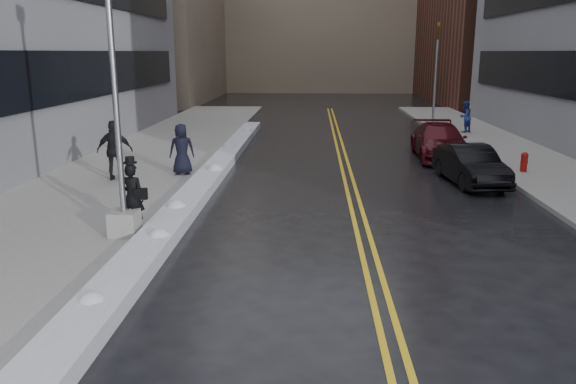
# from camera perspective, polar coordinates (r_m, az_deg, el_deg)

# --- Properties ---
(ground) EXTENTS (160.00, 160.00, 0.00)m
(ground) POSITION_cam_1_polar(r_m,az_deg,el_deg) (11.66, -3.64, -8.42)
(ground) COLOR black
(ground) RESTS_ON ground
(sidewalk_west) EXTENTS (5.50, 50.00, 0.15)m
(sidewalk_west) POSITION_cam_1_polar(r_m,az_deg,el_deg) (22.29, -15.67, 2.20)
(sidewalk_west) COLOR gray
(sidewalk_west) RESTS_ON ground
(sidewalk_east) EXTENTS (4.00, 50.00, 0.15)m
(sidewalk_east) POSITION_cam_1_polar(r_m,az_deg,el_deg) (22.91, 25.11, 1.70)
(sidewalk_east) COLOR gray
(sidewalk_east) RESTS_ON ground
(lane_line_left) EXTENTS (0.12, 50.00, 0.01)m
(lane_line_left) POSITION_cam_1_polar(r_m,az_deg,el_deg) (21.21, 5.62, 1.88)
(lane_line_left) COLOR gold
(lane_line_left) RESTS_ON ground
(lane_line_right) EXTENTS (0.12, 50.00, 0.01)m
(lane_line_right) POSITION_cam_1_polar(r_m,az_deg,el_deg) (21.23, 6.43, 1.87)
(lane_line_right) COLOR gold
(lane_line_right) RESTS_ON ground
(snow_ridge) EXTENTS (0.90, 30.00, 0.34)m
(snow_ridge) POSITION_cam_1_polar(r_m,az_deg,el_deg) (19.54, -8.27, 1.24)
(snow_ridge) COLOR silver
(snow_ridge) RESTS_ON ground
(building_west_far) EXTENTS (14.00, 22.00, 18.00)m
(building_west_far) POSITION_cam_1_polar(r_m,az_deg,el_deg) (57.39, -15.08, 18.14)
(building_west_far) COLOR gray
(building_west_far) RESTS_ON ground
(lamppost) EXTENTS (0.65, 0.65, 7.62)m
(lamppost) POSITION_cam_1_polar(r_m,az_deg,el_deg) (13.63, -16.86, 5.35)
(lamppost) COLOR gray
(lamppost) RESTS_ON sidewalk_west
(fire_hydrant) EXTENTS (0.26, 0.26, 0.73)m
(fire_hydrant) POSITION_cam_1_polar(r_m,az_deg,el_deg) (22.46, 22.87, 2.93)
(fire_hydrant) COLOR maroon
(fire_hydrant) RESTS_ON sidewalk_east
(traffic_signal) EXTENTS (0.16, 0.20, 6.00)m
(traffic_signal) POSITION_cam_1_polar(r_m,az_deg,el_deg) (35.48, 14.80, 11.90)
(traffic_signal) COLOR gray
(traffic_signal) RESTS_ON sidewalk_east
(pedestrian_fedora) EXTENTS (0.66, 0.47, 1.69)m
(pedestrian_fedora) POSITION_cam_1_polar(r_m,az_deg,el_deg) (14.25, -15.54, -0.51)
(pedestrian_fedora) COLOR black
(pedestrian_fedora) RESTS_ON sidewalk_west
(pedestrian_c) EXTENTS (1.02, 0.82, 1.83)m
(pedestrian_c) POSITION_cam_1_polar(r_m,az_deg,el_deg) (20.55, -10.74, 4.31)
(pedestrian_c) COLOR black
(pedestrian_c) RESTS_ON sidewalk_west
(pedestrian_d) EXTENTS (1.26, 0.66, 2.05)m
(pedestrian_d) POSITION_cam_1_polar(r_m,az_deg,el_deg) (20.11, -17.18, 4.05)
(pedestrian_d) COLOR black
(pedestrian_d) RESTS_ON sidewalk_west
(pedestrian_east) EXTENTS (1.05, 1.04, 1.71)m
(pedestrian_east) POSITION_cam_1_polar(r_m,az_deg,el_deg) (32.46, 17.54, 7.31)
(pedestrian_east) COLOR navy
(pedestrian_east) RESTS_ON sidewalk_east
(car_black) EXTENTS (1.88, 4.20, 1.34)m
(car_black) POSITION_cam_1_polar(r_m,az_deg,el_deg) (20.34, 18.04, 2.63)
(car_black) COLOR black
(car_black) RESTS_ON ground
(car_maroon) EXTENTS (2.26, 5.11, 1.46)m
(car_maroon) POSITION_cam_1_polar(r_m,az_deg,el_deg) (24.96, 15.16, 4.98)
(car_maroon) COLOR #430A13
(car_maroon) RESTS_ON ground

